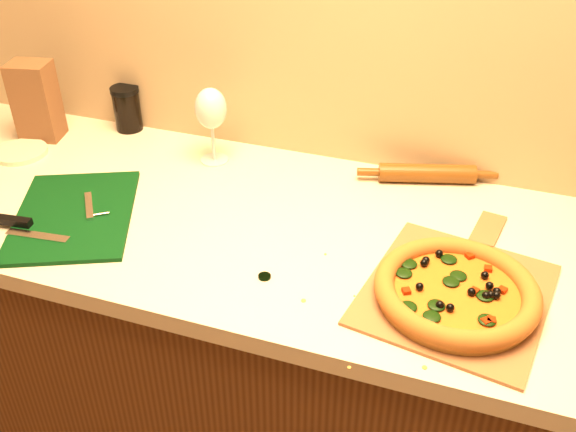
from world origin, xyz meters
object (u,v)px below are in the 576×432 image
object	(u,v)px
side_plate	(21,152)
rolling_pin	(427,173)
wine_glass	(211,111)
cutting_board	(72,215)
pizza	(456,291)
pizza_peel	(458,290)
dark_jar	(127,108)

from	to	relation	value
side_plate	rolling_pin	bearing A→B (deg)	11.41
rolling_pin	wine_glass	world-z (taller)	wine_glass
cutting_board	rolling_pin	size ratio (longest dim) A/B	1.29
pizza	rolling_pin	size ratio (longest dim) A/B	0.92
cutting_board	rolling_pin	bearing A→B (deg)	5.64
pizza_peel	rolling_pin	size ratio (longest dim) A/B	1.55
pizza_peel	pizza	world-z (taller)	pizza
cutting_board	pizza_peel	bearing A→B (deg)	-22.48
pizza_peel	pizza	bearing A→B (deg)	-84.42
pizza	wine_glass	bearing A→B (deg)	151.65
wine_glass	rolling_pin	bearing A→B (deg)	7.75
pizza_peel	pizza	distance (m)	0.04
pizza_peel	cutting_board	size ratio (longest dim) A/B	1.20
pizza	pizza_peel	bearing A→B (deg)	86.12
pizza	rolling_pin	xyz separation A→B (m)	(-0.12, 0.42, -0.00)
cutting_board	wine_glass	world-z (taller)	wine_glass
cutting_board	side_plate	size ratio (longest dim) A/B	3.13
cutting_board	rolling_pin	distance (m)	0.82
pizza_peel	side_plate	xyz separation A→B (m)	(-1.13, 0.18, 0.00)
pizza_peel	dark_jar	world-z (taller)	dark_jar
wine_glass	pizza_peel	bearing A→B (deg)	-25.85
pizza	cutting_board	world-z (taller)	pizza
rolling_pin	dark_jar	bearing A→B (deg)	178.81
cutting_board	side_plate	distance (m)	0.36
pizza_peel	dark_jar	xyz separation A→B (m)	(-0.94, 0.40, 0.06)
pizza_peel	cutting_board	bearing A→B (deg)	-168.82
wine_glass	dark_jar	xyz separation A→B (m)	(-0.30, 0.09, -0.08)
rolling_pin	dark_jar	size ratio (longest dim) A/B	2.65
rolling_pin	wine_glass	size ratio (longest dim) A/B	1.67
cutting_board	wine_glass	distance (m)	0.41
pizza	side_plate	xyz separation A→B (m)	(-1.13, 0.21, -0.02)
pizza	dark_jar	xyz separation A→B (m)	(-0.94, 0.43, 0.04)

